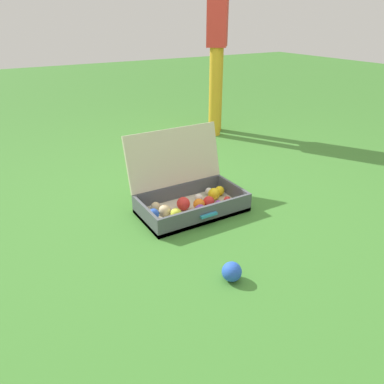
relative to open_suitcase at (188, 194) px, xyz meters
name	(u,v)px	position (x,y,z in m)	size (l,w,h in m)	color
ground_plane	(203,215)	(0.04, -0.12, -0.10)	(16.00, 16.00, 0.00)	#3D7A2D
open_suitcase	(188,194)	(0.00, 0.00, 0.00)	(0.65, 0.48, 0.48)	beige
stray_ball_on_grass	(232,272)	(-0.18, -0.72, -0.06)	(0.09, 0.09, 0.09)	blue
bystander_person	(217,37)	(1.10, 1.33, 0.83)	(0.34, 0.36, 1.62)	gold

